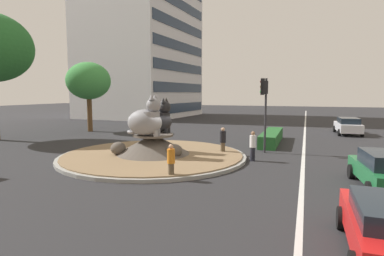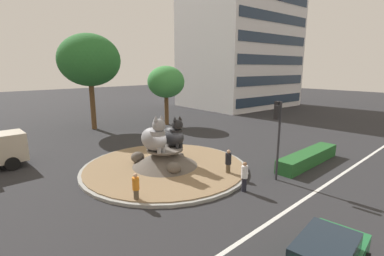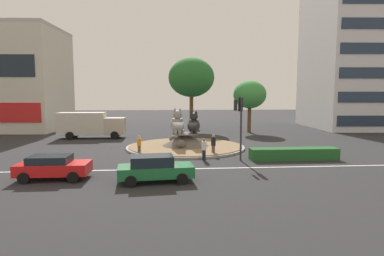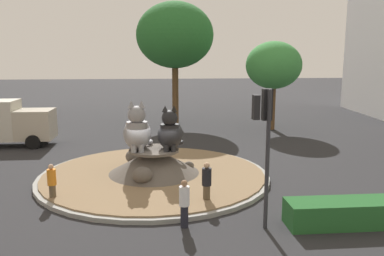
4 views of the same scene
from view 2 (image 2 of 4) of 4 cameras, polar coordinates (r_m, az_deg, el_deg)
The scene contains 13 objects.
ground_plane at distance 19.14m, azimuth -5.51°, elevation -8.27°, with size 160.00×160.00×0.00m, color #28282B.
lane_centreline at distance 13.93m, azimuth 17.12°, elevation -17.04°, with size 112.00×0.20×0.01m, color silver.
roundabout_island at distance 18.98m, azimuth -5.58°, elevation -7.02°, with size 11.08×11.08×1.42m.
cat_statue_grey at distance 18.05m, azimuth -7.63°, elevation -1.96°, with size 1.50×2.42×2.40m.
cat_statue_black at distance 18.94m, azimuth -3.72°, elevation -1.47°, with size 1.42×2.17×2.16m.
traffic_light_mast at distance 17.01m, azimuth 17.12°, elevation 0.93°, with size 0.71×0.57×4.79m.
office_tower at distance 51.59m, azimuth 9.85°, elevation 18.69°, with size 18.73×15.44×25.25m.
clipped_hedge_strip at distance 21.41m, azimuth 22.68°, elevation -5.68°, with size 6.80×1.20×0.90m, color #235B28.
broadleaf_tree_behind_island at distance 32.26m, azimuth -20.30°, elevation 12.88°, with size 6.47×6.47×10.24m.
second_tree_near_tower at distance 33.06m, azimuth -5.34°, elevation 9.33°, with size 4.33×4.33×6.92m.
pedestrian_black_shirt at distance 17.62m, azimuth 7.44°, elevation -7.01°, with size 0.38×0.38×1.73m.
pedestrian_white_shirt at distance 15.71m, azimuth 10.70°, elevation -9.63°, with size 0.36×0.36×1.70m.
pedestrian_orange_shirt at distance 14.44m, azimuth -11.42°, elevation -11.91°, with size 0.35×0.35×1.60m.
Camera 2 is at (-10.71, -14.39, 6.69)m, focal length 26.02 mm.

